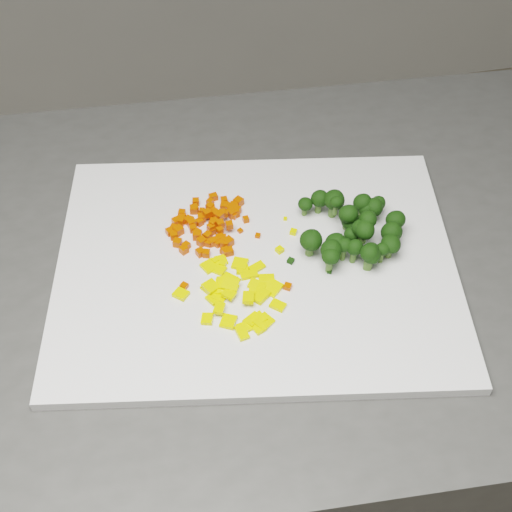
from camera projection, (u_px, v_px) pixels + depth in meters
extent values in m
cube|color=#40403E|center=(266.00, 425.00, 1.23)|extent=(1.00, 0.73, 0.90)
cube|color=white|center=(256.00, 265.00, 0.87)|extent=(0.54, 0.45, 0.01)
cube|color=#D13702|center=(220.00, 230.00, 0.89)|extent=(0.01, 0.01, 0.01)
cube|color=#D13702|center=(216.00, 228.00, 0.90)|extent=(0.01, 0.01, 0.01)
cube|color=#D13702|center=(211.00, 227.00, 0.89)|extent=(0.01, 0.01, 0.01)
cube|color=#D13702|center=(212.00, 209.00, 0.92)|extent=(0.01, 0.01, 0.01)
cube|color=#D13702|center=(246.00, 219.00, 0.91)|extent=(0.01, 0.01, 0.01)
cube|color=#D13702|center=(213.00, 225.00, 0.91)|extent=(0.01, 0.01, 0.01)
cube|color=#D13702|center=(220.00, 224.00, 0.89)|extent=(0.01, 0.01, 0.01)
cube|color=#D13702|center=(194.00, 209.00, 0.92)|extent=(0.01, 0.01, 0.01)
cube|color=#D13702|center=(217.00, 244.00, 0.88)|extent=(0.01, 0.01, 0.01)
cube|color=#D13702|center=(207.00, 213.00, 0.91)|extent=(0.01, 0.01, 0.01)
cube|color=#D13702|center=(197.00, 235.00, 0.89)|extent=(0.01, 0.01, 0.01)
cube|color=#D13702|center=(176.00, 222.00, 0.91)|extent=(0.01, 0.01, 0.01)
cube|color=#D13702|center=(184.00, 250.00, 0.88)|extent=(0.01, 0.01, 0.01)
cube|color=#D13702|center=(235.00, 212.00, 0.92)|extent=(0.01, 0.01, 0.01)
cube|color=#D13702|center=(180.00, 221.00, 0.91)|extent=(0.01, 0.01, 0.01)
cube|color=#D13702|center=(202.00, 211.00, 0.92)|extent=(0.01, 0.01, 0.01)
cube|color=#D13702|center=(202.00, 218.00, 0.91)|extent=(0.01, 0.01, 0.01)
cube|color=#D13702|center=(210.00, 202.00, 0.93)|extent=(0.01, 0.01, 0.01)
cube|color=#D13702|center=(199.00, 222.00, 0.91)|extent=(0.01, 0.01, 0.01)
cube|color=#D13702|center=(210.00, 207.00, 0.93)|extent=(0.01, 0.01, 0.01)
cube|color=#D13702|center=(219.00, 216.00, 0.90)|extent=(0.01, 0.01, 0.01)
cube|color=#D13702|center=(194.00, 210.00, 0.92)|extent=(0.01, 0.01, 0.01)
cube|color=#D13702|center=(236.00, 210.00, 0.92)|extent=(0.01, 0.01, 0.01)
cube|color=#D13702|center=(216.00, 213.00, 0.90)|extent=(0.01, 0.01, 0.01)
cube|color=#D13702|center=(196.00, 202.00, 0.93)|extent=(0.01, 0.01, 0.01)
cube|color=#D13702|center=(228.00, 208.00, 0.92)|extent=(0.01, 0.01, 0.01)
cube|color=#D13702|center=(208.00, 243.00, 0.88)|extent=(0.01, 0.01, 0.01)
cube|color=#D13702|center=(191.00, 223.00, 0.91)|extent=(0.01, 0.01, 0.01)
cube|color=#D13702|center=(230.00, 208.00, 0.92)|extent=(0.01, 0.01, 0.01)
cube|color=#D13702|center=(224.00, 200.00, 0.93)|extent=(0.01, 0.01, 0.01)
cube|color=#D13702|center=(208.00, 236.00, 0.89)|extent=(0.01, 0.01, 0.01)
cube|color=#D13702|center=(212.00, 197.00, 0.94)|extent=(0.01, 0.01, 0.01)
cube|color=#D13702|center=(189.00, 220.00, 0.91)|extent=(0.01, 0.01, 0.01)
cube|color=#D13702|center=(225.00, 244.00, 0.88)|extent=(0.01, 0.01, 0.01)
cube|color=#D13702|center=(212.00, 223.00, 0.89)|extent=(0.01, 0.01, 0.01)
cube|color=#D13702|center=(193.00, 229.00, 0.90)|extent=(0.01, 0.01, 0.01)
cube|color=#D13702|center=(173.00, 227.00, 0.90)|extent=(0.01, 0.01, 0.01)
cube|color=#D13702|center=(232.00, 213.00, 0.92)|extent=(0.01, 0.01, 0.01)
cube|color=#D13702|center=(238.00, 202.00, 0.93)|extent=(0.01, 0.01, 0.01)
cube|color=#D13702|center=(200.00, 252.00, 0.87)|extent=(0.01, 0.01, 0.01)
cube|color=#D13702|center=(214.00, 197.00, 0.94)|extent=(0.01, 0.01, 0.01)
cube|color=#D13702|center=(229.00, 242.00, 0.88)|extent=(0.01, 0.01, 0.01)
cube|color=#D13702|center=(235.00, 214.00, 0.92)|extent=(0.01, 0.01, 0.01)
cube|color=#D13702|center=(213.00, 242.00, 0.88)|extent=(0.01, 0.01, 0.01)
cube|color=#D13702|center=(186.00, 246.00, 0.88)|extent=(0.01, 0.01, 0.01)
cube|color=#D13702|center=(178.00, 231.00, 0.90)|extent=(0.01, 0.01, 0.01)
cube|color=#D13702|center=(225.00, 206.00, 0.93)|extent=(0.01, 0.01, 0.01)
cube|color=#D13702|center=(234.00, 206.00, 0.93)|extent=(0.01, 0.01, 0.01)
cube|color=#D13702|center=(216.00, 217.00, 0.92)|extent=(0.01, 0.01, 0.01)
cube|color=#D13702|center=(182.00, 213.00, 0.92)|extent=(0.01, 0.01, 0.01)
cube|color=#D13702|center=(202.00, 242.00, 0.88)|extent=(0.01, 0.01, 0.01)
cube|color=#D13702|center=(183.00, 216.00, 0.92)|extent=(0.01, 0.01, 0.01)
cube|color=#D13702|center=(229.00, 225.00, 0.89)|extent=(0.01, 0.01, 0.01)
cube|color=#D13702|center=(206.00, 253.00, 0.87)|extent=(0.01, 0.01, 0.01)
cube|color=#D13702|center=(226.00, 252.00, 0.87)|extent=(0.01, 0.01, 0.01)
cube|color=#D13702|center=(211.00, 231.00, 0.90)|extent=(0.01, 0.01, 0.01)
cube|color=#D13702|center=(174.00, 236.00, 0.89)|extent=(0.01, 0.01, 0.01)
cube|color=#D13702|center=(225.00, 214.00, 0.91)|extent=(0.01, 0.01, 0.01)
cube|color=#D13702|center=(213.00, 221.00, 0.91)|extent=(0.01, 0.01, 0.01)
cube|color=#D13702|center=(177.00, 243.00, 0.88)|extent=(0.01, 0.01, 0.01)
cube|color=#D13702|center=(201.00, 242.00, 0.89)|extent=(0.01, 0.01, 0.01)
cube|color=#D13702|center=(212.00, 216.00, 0.92)|extent=(0.01, 0.01, 0.01)
cube|color=#D13702|center=(220.00, 241.00, 0.89)|extent=(0.01, 0.01, 0.01)
cube|color=#D13702|center=(234.00, 215.00, 0.92)|extent=(0.01, 0.01, 0.01)
cube|color=#D13702|center=(222.00, 213.00, 0.91)|extent=(0.01, 0.01, 0.01)
cube|color=#D13702|center=(218.00, 243.00, 0.88)|extent=(0.01, 0.01, 0.01)
cube|color=#D13702|center=(213.00, 212.00, 0.92)|extent=(0.01, 0.01, 0.01)
cube|color=#D13702|center=(220.00, 238.00, 0.89)|extent=(0.01, 0.01, 0.01)
cube|color=#D13702|center=(170.00, 232.00, 0.90)|extent=(0.01, 0.01, 0.01)
cube|color=#D13702|center=(223.00, 238.00, 0.89)|extent=(0.01, 0.01, 0.01)
cube|color=#D13702|center=(223.00, 251.00, 0.88)|extent=(0.01, 0.01, 0.01)
cube|color=#D13702|center=(197.00, 233.00, 0.90)|extent=(0.01, 0.01, 0.01)
cube|color=#D13702|center=(229.00, 251.00, 0.87)|extent=(0.01, 0.01, 0.01)
cube|color=#D13702|center=(215.00, 222.00, 0.90)|extent=(0.01, 0.01, 0.01)
cube|color=#D13702|center=(214.00, 242.00, 0.89)|extent=(0.01, 0.01, 0.01)
cube|color=yellow|center=(226.00, 283.00, 0.84)|extent=(0.02, 0.02, 0.01)
cube|color=yellow|center=(255.00, 284.00, 0.84)|extent=(0.02, 0.02, 0.01)
cube|color=yellow|center=(228.00, 322.00, 0.81)|extent=(0.02, 0.02, 0.01)
cube|color=yellow|center=(248.00, 298.00, 0.82)|extent=(0.02, 0.02, 0.01)
cube|color=yellow|center=(245.00, 327.00, 0.80)|extent=(0.02, 0.02, 0.01)
cube|color=yellow|center=(222.00, 286.00, 0.84)|extent=(0.01, 0.02, 0.01)
cube|color=yellow|center=(210.00, 266.00, 0.86)|extent=(0.03, 0.02, 0.01)
cube|color=yellow|center=(231.00, 279.00, 0.85)|extent=(0.02, 0.02, 0.00)
cube|color=yellow|center=(220.00, 289.00, 0.84)|extent=(0.02, 0.02, 0.01)
cube|color=yellow|center=(214.00, 298.00, 0.83)|extent=(0.02, 0.02, 0.01)
cube|color=yellow|center=(208.00, 288.00, 0.84)|extent=(0.02, 0.02, 0.01)
cube|color=yellow|center=(229.00, 294.00, 0.83)|extent=(0.02, 0.02, 0.01)
cube|color=yellow|center=(226.00, 283.00, 0.84)|extent=(0.02, 0.02, 0.01)
cube|color=yellow|center=(219.00, 297.00, 0.83)|extent=(0.02, 0.02, 0.01)
cube|color=yellow|center=(221.00, 261.00, 0.87)|extent=(0.02, 0.02, 0.01)
cube|color=yellow|center=(229.00, 288.00, 0.84)|extent=(0.03, 0.02, 0.01)
cube|color=yellow|center=(253.00, 320.00, 0.81)|extent=(0.03, 0.03, 0.01)
cube|color=yellow|center=(259.00, 319.00, 0.81)|extent=(0.02, 0.02, 0.01)
cube|color=yellow|center=(257.00, 267.00, 0.86)|extent=(0.02, 0.02, 0.01)
cube|color=yellow|center=(264.00, 322.00, 0.81)|extent=(0.03, 0.03, 0.01)
cube|color=yellow|center=(278.00, 305.00, 0.82)|extent=(0.02, 0.02, 0.01)
cube|color=yellow|center=(257.00, 326.00, 0.80)|extent=(0.02, 0.02, 0.01)
cube|color=yellow|center=(257.00, 290.00, 0.84)|extent=(0.03, 0.03, 0.01)
cube|color=yellow|center=(181.00, 294.00, 0.83)|extent=(0.02, 0.02, 0.01)
cube|color=yellow|center=(219.00, 308.00, 0.81)|extent=(0.02, 0.02, 0.01)
cube|color=yellow|center=(263.00, 288.00, 0.84)|extent=(0.02, 0.02, 0.01)
cube|color=yellow|center=(261.00, 296.00, 0.83)|extent=(0.03, 0.03, 0.01)
cube|color=yellow|center=(240.00, 264.00, 0.86)|extent=(0.02, 0.02, 0.01)
cube|color=yellow|center=(273.00, 288.00, 0.84)|extent=(0.03, 0.03, 0.01)
cube|color=yellow|center=(211.00, 286.00, 0.83)|extent=(0.02, 0.02, 0.01)
cube|color=yellow|center=(242.00, 333.00, 0.80)|extent=(0.02, 0.02, 0.01)
cube|color=yellow|center=(242.00, 270.00, 0.86)|extent=(0.02, 0.02, 0.01)
cube|color=yellow|center=(230.00, 284.00, 0.83)|extent=(0.02, 0.02, 0.01)
cube|color=yellow|center=(267.00, 279.00, 0.85)|extent=(0.02, 0.02, 0.01)
cube|color=yellow|center=(220.00, 270.00, 0.86)|extent=(0.02, 0.02, 0.01)
cube|color=yellow|center=(254.00, 289.00, 0.84)|extent=(0.02, 0.02, 0.01)
cube|color=yellow|center=(207.00, 319.00, 0.81)|extent=(0.02, 0.02, 0.01)
cube|color=yellow|center=(249.00, 275.00, 0.85)|extent=(0.02, 0.01, 0.00)
cube|color=yellow|center=(293.00, 232.00, 0.90)|extent=(0.01, 0.01, 0.01)
cube|color=yellow|center=(209.00, 287.00, 0.84)|extent=(0.01, 0.01, 0.00)
cube|color=yellow|center=(285.00, 219.00, 0.92)|extent=(0.01, 0.01, 0.00)
cube|color=yellow|center=(215.00, 261.00, 0.87)|extent=(0.01, 0.01, 0.01)
cube|color=yellow|center=(223.00, 264.00, 0.86)|extent=(0.01, 0.01, 0.01)
cube|color=#D13702|center=(184.00, 286.00, 0.84)|extent=(0.01, 0.01, 0.01)
cube|color=#D13702|center=(240.00, 231.00, 0.90)|extent=(0.01, 0.01, 0.00)
cube|color=#D13702|center=(288.00, 286.00, 0.84)|extent=(0.01, 0.01, 0.01)
cube|color=black|center=(236.00, 279.00, 0.85)|extent=(0.01, 0.01, 0.00)
cube|color=yellow|center=(280.00, 250.00, 0.88)|extent=(0.01, 0.01, 0.01)
cube|color=#D13702|center=(258.00, 236.00, 0.90)|extent=(0.01, 0.01, 0.00)
cube|color=black|center=(330.00, 271.00, 0.86)|extent=(0.01, 0.01, 0.00)
cube|color=black|center=(291.00, 261.00, 0.87)|extent=(0.01, 0.01, 0.01)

